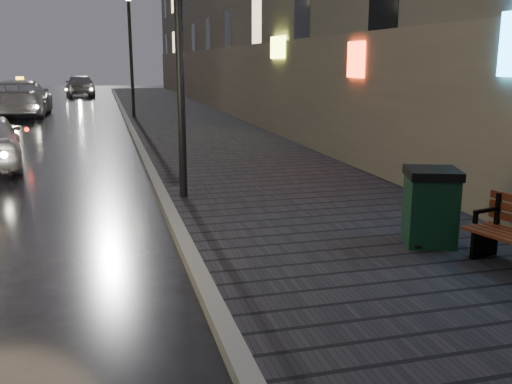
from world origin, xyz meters
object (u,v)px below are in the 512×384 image
lamp_far (130,39)px  taxi_mid (22,98)px  car_far (80,85)px  lamp_near (178,6)px  trash_bin (430,206)px

lamp_far → taxi_mid: (-5.05, 3.38, -2.63)m
taxi_mid → car_far: size_ratio=1.23×
lamp_near → lamp_far: (0.00, 16.00, 0.00)m
lamp_far → trash_bin: lamp_far is taller
trash_bin → taxi_mid: (-7.87, 23.00, 0.18)m
lamp_far → car_far: 19.29m
lamp_near → trash_bin: lamp_near is taller
taxi_mid → trash_bin: bearing=109.6°
lamp_near → car_far: lamp_near is taller
taxi_mid → car_far: bearing=-97.4°
trash_bin → car_far: 38.92m
lamp_near → lamp_far: same height
taxi_mid → car_far: taxi_mid is taller
trash_bin → car_far: (-5.67, 38.51, 0.15)m
lamp_far → taxi_mid: 6.62m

